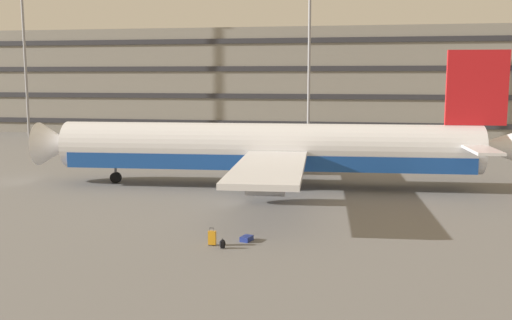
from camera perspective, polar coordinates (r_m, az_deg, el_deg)
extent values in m
plane|color=slate|center=(44.92, 2.39, -2.96)|extent=(600.00, 600.00, 0.00)
cube|color=gray|center=(94.06, 6.62, 7.59)|extent=(173.60, 21.74, 15.60)
cube|color=#2D2D33|center=(83.38, 6.07, 3.51)|extent=(171.86, 0.24, 0.70)
cube|color=#2D2D33|center=(83.16, 6.11, 6.19)|extent=(171.86, 0.24, 0.70)
cube|color=#2D2D33|center=(83.11, 6.16, 8.88)|extent=(171.86, 0.24, 0.70)
cube|color=#2D2D33|center=(83.26, 6.20, 11.56)|extent=(171.86, 0.24, 0.70)
cylinder|color=silver|center=(46.01, 1.07, 1.29)|extent=(32.89, 5.82, 3.73)
cube|color=#19479E|center=(46.14, 1.07, 0.02)|extent=(31.58, 5.67, 1.19)
cone|color=silver|center=(50.68, -18.90, 1.48)|extent=(3.21, 3.73, 3.55)
cone|color=silver|center=(47.68, 22.72, 1.23)|extent=(4.66, 3.27, 2.99)
cube|color=red|center=(46.89, 20.77, 6.61)|extent=(4.49, 0.65, 5.60)
cube|color=silver|center=(43.65, 21.11, 0.98)|extent=(2.16, 5.70, 0.20)
cube|color=silver|center=(50.50, 19.11, 1.98)|extent=(2.16, 5.70, 0.20)
cube|color=silver|center=(37.34, 1.33, -0.76)|extent=(5.27, 14.00, 0.36)
cube|color=silver|center=(54.62, 2.99, 2.07)|extent=(5.27, 14.00, 0.36)
cylinder|color=#9E9EA3|center=(40.03, 0.93, -2.08)|extent=(2.80, 2.22, 2.05)
cylinder|color=#9E9EA3|center=(52.36, 2.26, 0.35)|extent=(2.80, 2.22, 2.05)
cylinder|color=black|center=(49.15, -13.53, -1.68)|extent=(0.92, 0.41, 0.90)
cylinder|color=slate|center=(49.05, -13.55, -0.94)|extent=(0.20, 0.20, 1.29)
cylinder|color=black|center=(44.75, 2.54, -2.42)|extent=(0.92, 0.41, 0.90)
cylinder|color=slate|center=(44.63, 2.55, -1.61)|extent=(0.20, 0.20, 1.29)
cylinder|color=black|center=(47.86, 2.80, -1.72)|extent=(0.92, 0.41, 0.90)
cylinder|color=slate|center=(47.76, 2.81, -0.96)|extent=(0.20, 0.20, 1.29)
cylinder|color=gray|center=(89.95, -21.68, 10.32)|extent=(0.36, 0.36, 25.84)
cylinder|color=gray|center=(76.91, 5.20, 9.05)|extent=(0.36, 0.36, 19.77)
cube|color=orange|center=(30.49, -4.30, -7.57)|extent=(0.40, 0.23, 0.71)
cylinder|color=#333338|center=(30.34, -4.54, -6.79)|extent=(0.02, 0.02, 0.18)
cylinder|color=#333338|center=(30.28, -4.15, -6.81)|extent=(0.02, 0.02, 0.18)
cube|color=black|center=(30.29, -4.35, -6.64)|extent=(0.22, 0.03, 0.02)
cylinder|color=black|center=(30.72, -4.54, -8.20)|extent=(0.02, 0.05, 0.05)
cylinder|color=black|center=(30.64, -3.96, -8.23)|extent=(0.02, 0.05, 0.05)
cylinder|color=black|center=(30.56, -4.63, -8.29)|extent=(0.02, 0.05, 0.05)
cylinder|color=black|center=(30.47, -4.05, -8.33)|extent=(0.02, 0.05, 0.05)
cube|color=navy|center=(31.26, -0.92, -7.67)|extent=(0.66, 0.82, 0.27)
cube|color=black|center=(31.58, -0.61, -7.50)|extent=(0.24, 0.10, 0.02)
ellipsoid|color=black|center=(29.97, -3.30, -8.18)|extent=(0.39, 0.33, 0.48)
ellipsoid|color=black|center=(30.09, -3.32, -8.26)|extent=(0.25, 0.18, 0.22)
torus|color=black|center=(29.87, -3.29, -7.74)|extent=(0.08, 0.04, 0.08)
cube|color=black|center=(29.86, -3.45, -8.24)|extent=(0.04, 0.04, 0.41)
cube|color=black|center=(29.89, -3.10, -8.22)|extent=(0.04, 0.04, 0.41)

